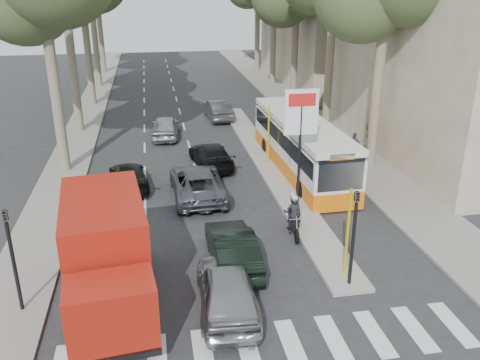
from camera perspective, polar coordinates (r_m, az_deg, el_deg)
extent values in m
plane|color=#28282B|center=(18.78, 0.99, -10.38)|extent=(120.00, 120.00, 0.00)
cube|color=gray|center=(43.40, 5.91, 8.45)|extent=(3.20, 70.00, 0.12)
cube|color=gray|center=(44.98, -16.24, 8.18)|extent=(2.40, 64.00, 0.12)
cube|color=gray|center=(29.08, 3.15, 1.83)|extent=(1.50, 26.00, 0.16)
cube|color=#B7A88E|center=(53.00, 11.11, 19.27)|extent=(11.00, 20.00, 16.00)
cylinder|color=yellow|center=(17.93, 11.96, -6.13)|extent=(0.10, 0.10, 3.50)
cylinder|color=yellow|center=(23.07, 6.58, 0.70)|extent=(0.10, 0.10, 3.50)
cylinder|color=yellow|center=(28.56, 3.22, 4.98)|extent=(0.10, 0.10, 3.50)
cylinder|color=black|center=(22.78, 6.68, 2.70)|extent=(0.12, 0.12, 5.20)
cube|color=white|center=(22.21, 6.90, 7.57)|extent=(1.50, 0.10, 2.00)
cube|color=red|center=(22.03, 7.01, 8.92)|extent=(1.20, 0.02, 0.55)
cylinder|color=black|center=(17.59, 12.52, -7.30)|extent=(0.12, 0.12, 3.20)
imported|color=black|center=(16.93, 12.93, -2.85)|extent=(0.16, 0.41, 1.00)
cylinder|color=black|center=(17.43, -23.95, -9.10)|extent=(0.12, 0.12, 3.20)
imported|color=black|center=(16.76, -24.73, -4.67)|extent=(0.16, 0.41, 1.00)
cylinder|color=#6B604C|center=(28.62, -19.96, 8.82)|extent=(0.56, 0.56, 8.40)
cylinder|color=#6B604C|center=(36.37, -18.27, 12.01)|extent=(0.56, 0.56, 8.96)
cylinder|color=#6B604C|center=(44.26, -16.66, 13.21)|extent=(0.56, 0.56, 8.12)
cylinder|color=#6B604C|center=(52.09, -16.00, 15.23)|extent=(0.56, 0.56, 9.52)
cylinder|color=#6B604C|center=(60.07, -15.39, 15.66)|extent=(0.56, 0.56, 8.68)
cylinder|color=#6B604C|center=(28.89, 15.12, 9.48)|extent=(0.56, 0.56, 8.40)
cylinder|color=#6B604C|center=(36.14, 10.03, 12.92)|extent=(0.56, 0.56, 9.24)
cylinder|color=#6B604C|center=(43.71, 6.13, 13.69)|extent=(0.56, 0.56, 7.84)
cylinder|color=#6B604C|center=(51.34, 3.75, 15.59)|extent=(0.56, 0.56, 8.96)
cylinder|color=#6B604C|center=(59.15, 1.96, 16.17)|extent=(0.56, 0.56, 8.40)
imported|color=#989B9F|center=(16.55, -1.47, -12.07)|extent=(2.10, 4.68, 1.56)
imported|color=black|center=(18.86, -0.87, -7.64)|extent=(1.61, 4.46, 1.46)
imported|color=#54575C|center=(24.72, -4.79, -0.30)|extent=(2.58, 5.33, 1.46)
imported|color=black|center=(28.75, -3.28, 2.80)|extent=(2.41, 4.74, 1.32)
imported|color=#A7A9AF|center=(34.39, -8.38, 5.94)|extent=(2.13, 4.44, 1.47)
imported|color=#484B4F|center=(38.69, -2.53, 7.93)|extent=(1.92, 4.57, 1.47)
imported|color=black|center=(26.36, -12.42, 0.42)|extent=(2.28, 4.45, 1.24)
cube|color=black|center=(17.24, -14.33, -12.03)|extent=(3.08, 6.76, 0.27)
cylinder|color=black|center=(15.57, -18.07, -17.12)|extent=(0.43, 1.01, 0.98)
cylinder|color=black|center=(15.55, -9.72, -16.28)|extent=(0.43, 1.01, 0.98)
cylinder|color=black|center=(19.01, -17.91, -9.40)|extent=(0.43, 1.01, 0.98)
cylinder|color=black|center=(18.99, -11.28, -8.72)|extent=(0.43, 1.01, 0.98)
cube|color=#9C1A0E|center=(14.61, -14.21, -14.17)|extent=(2.55, 1.77, 1.85)
cube|color=black|center=(13.91, -14.14, -15.12)|extent=(2.18, 0.32, 0.98)
cube|color=#9C1A0E|center=(17.23, -14.95, -6.21)|extent=(2.98, 4.82, 2.73)
cube|color=orange|center=(28.22, 6.79, 2.05)|extent=(2.76, 11.30, 0.88)
cube|color=silver|center=(27.84, 6.90, 4.32)|extent=(2.76, 11.30, 1.47)
cube|color=black|center=(27.76, 6.93, 4.90)|extent=(2.76, 10.85, 0.83)
cube|color=silver|center=(27.54, 7.00, 6.45)|extent=(2.76, 11.30, 0.29)
cube|color=black|center=(22.87, 11.26, 0.50)|extent=(2.15, 0.12, 1.47)
cube|color=orange|center=(22.58, 11.42, 2.53)|extent=(1.17, 0.09, 0.31)
cylinder|color=black|center=(24.74, 6.93, -1.10)|extent=(0.30, 0.95, 0.94)
cylinder|color=black|center=(25.50, 11.63, -0.69)|extent=(0.30, 0.95, 0.94)
cylinder|color=black|center=(31.00, 2.92, 3.81)|extent=(0.30, 0.95, 0.94)
cylinder|color=black|center=(31.61, 6.80, 4.04)|extent=(0.30, 0.95, 0.94)
cylinder|color=black|center=(20.67, 6.38, -6.29)|extent=(0.17, 0.64, 0.63)
cylinder|color=black|center=(21.97, 5.72, -4.47)|extent=(0.17, 0.64, 0.63)
cylinder|color=silver|center=(20.55, 6.39, -5.27)|extent=(0.10, 0.40, 0.79)
cube|color=black|center=(21.30, 6.03, -4.99)|extent=(0.30, 0.76, 0.30)
cube|color=black|center=(21.01, 6.15, -4.58)|extent=(0.34, 0.47, 0.22)
cube|color=black|center=(21.47, 5.92, -4.14)|extent=(0.34, 0.67, 0.12)
cylinder|color=silver|center=(20.47, 6.40, -4.41)|extent=(0.61, 0.11, 0.04)
imported|color=black|center=(21.11, 6.07, -3.93)|extent=(0.65, 0.46, 1.66)
imported|color=black|center=(21.48, 5.89, -3.60)|extent=(0.80, 0.50, 1.56)
sphere|color=#B2B2B7|center=(20.74, 6.18, -2.04)|extent=(0.28, 0.28, 0.28)
sphere|color=#B2B2B7|center=(21.14, 5.99, -1.74)|extent=(0.28, 0.28, 0.28)
imported|color=#493855|center=(30.24, 12.70, 3.75)|extent=(0.95, 0.98, 1.57)
imported|color=#6D6452|center=(31.77, 14.32, 4.63)|extent=(1.20, 0.73, 1.74)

